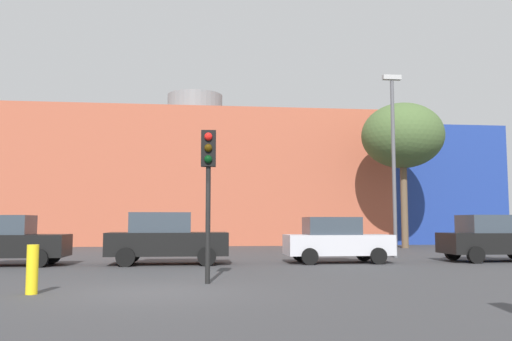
# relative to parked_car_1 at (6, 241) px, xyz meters

# --- Properties ---
(ground_plane) EXTENTS (200.00, 200.00, 0.00)m
(ground_plane) POSITION_rel_parked_car_1_xyz_m (5.52, -7.67, -0.86)
(ground_plane) COLOR #38383A
(building_backdrop) EXTENTS (41.89, 12.05, 10.76)m
(building_backdrop) POSITION_rel_parked_car_1_xyz_m (6.46, 20.26, 3.43)
(building_backdrop) COLOR #B2563D
(building_backdrop) RESTS_ON ground_plane
(parked_car_1) EXTENTS (3.97, 1.95, 1.72)m
(parked_car_1) POSITION_rel_parked_car_1_xyz_m (0.00, 0.00, 0.00)
(parked_car_1) COLOR black
(parked_car_1) RESTS_ON ground_plane
(parked_car_2) EXTENTS (4.21, 2.06, 1.82)m
(parked_car_2) POSITION_rel_parked_car_1_xyz_m (5.43, -0.00, 0.05)
(parked_car_2) COLOR black
(parked_car_2) RESTS_ON ground_plane
(parked_car_3) EXTENTS (3.84, 1.89, 1.67)m
(parked_car_3) POSITION_rel_parked_car_1_xyz_m (11.59, -0.00, -0.03)
(parked_car_3) COLOR silver
(parked_car_3) RESTS_ON ground_plane
(parked_car_4) EXTENTS (4.04, 1.99, 1.75)m
(parked_car_4) POSITION_rel_parked_car_1_xyz_m (17.74, -0.00, 0.02)
(parked_car_4) COLOR black
(parked_car_4) RESTS_ON ground_plane
(traffic_light_island) EXTENTS (0.38, 0.37, 3.76)m
(traffic_light_island) POSITION_rel_parked_car_1_xyz_m (6.72, -6.28, 1.91)
(traffic_light_island) COLOR black
(traffic_light_island) RESTS_ON ground_plane
(bare_tree_0) EXTENTS (4.74, 4.74, 8.38)m
(bare_tree_0) POSITION_rel_parked_car_1_xyz_m (18.46, 10.66, 5.60)
(bare_tree_0) COLOR brown
(bare_tree_0) RESTS_ON ground_plane
(bollard_yellow_0) EXTENTS (0.24, 0.24, 1.02)m
(bollard_yellow_0) POSITION_rel_parked_car_1_xyz_m (3.05, -7.82, -0.35)
(bollard_yellow_0) COLOR yellow
(bollard_yellow_0) RESTS_ON ground_plane
(street_lamp) EXTENTS (0.80, 0.24, 7.82)m
(street_lamp) POSITION_rel_parked_car_1_xyz_m (14.86, 2.67, 3.58)
(street_lamp) COLOR #59595E
(street_lamp) RESTS_ON ground_plane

